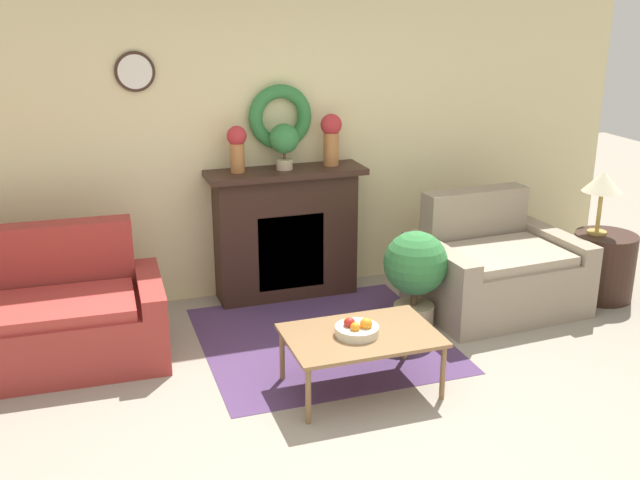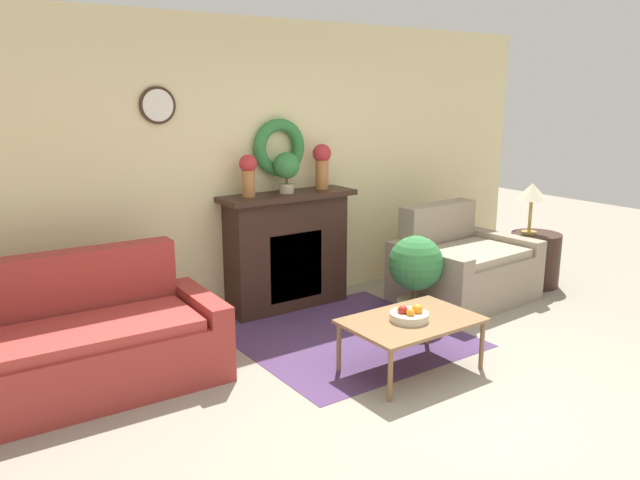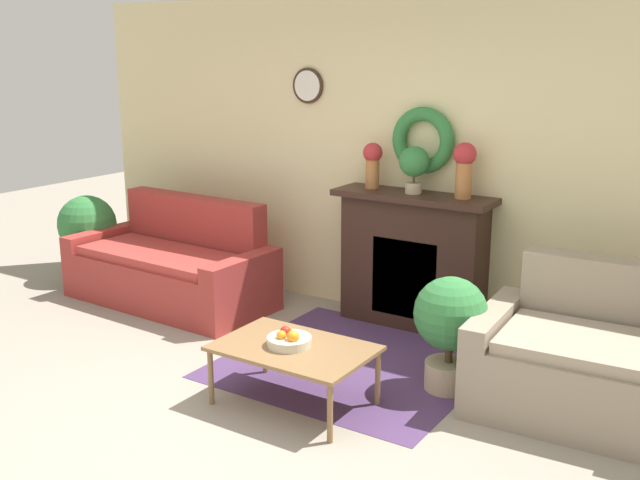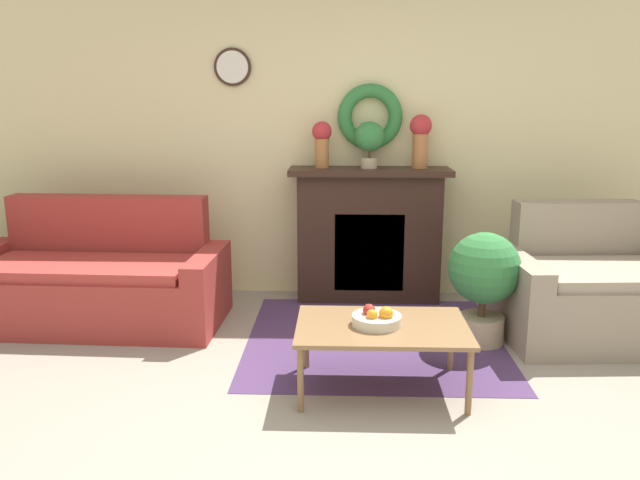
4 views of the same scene
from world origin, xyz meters
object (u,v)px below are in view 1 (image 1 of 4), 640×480
Objects in this scene: potted_plant_on_mantel at (284,141)px; table_lamp at (603,184)px; coffee_table at (361,338)px; side_table_by_loveseat at (603,266)px; fireplace at (286,233)px; couch_left at (24,322)px; vase_on_mantel_left at (237,145)px; vase_on_mantel_right at (331,135)px; fruit_bowl at (357,329)px; loveseat_right at (494,270)px; potted_plant_floor_by_loveseat at (415,271)px.

table_lamp is at bearing -18.93° from potted_plant_on_mantel.
coffee_table is 2.68m from side_table_by_loveseat.
side_table_by_loveseat is at bearing -19.86° from fireplace.
couch_left is 5.14× the size of potted_plant_on_mantel.
side_table_by_loveseat is 1.06× the size of table_lamp.
potted_plant_on_mantel is (0.39, -0.02, 0.01)m from vase_on_mantel_left.
fireplace reaches higher than table_lamp.
couch_left is 4.48× the size of vase_on_mantel_right.
fireplace is at bearing 18.70° from couch_left.
table_lamp reaches higher than side_table_by_loveseat.
potted_plant_on_mantel is at bearing 18.38° from couch_left.
fruit_bowl is 0.76× the size of potted_plant_on_mantel.
coffee_table is 2.05m from vase_on_mantel_right.
vase_on_mantel_left is (-2.89, 0.88, 0.34)m from table_lamp.
table_lamp is (4.60, -0.24, 0.69)m from couch_left.
fruit_bowl is at bearing -162.59° from side_table_by_loveseat.
potted_plant_on_mantel is at bearing -115.72° from fireplace.
loveseat_right is 3.52× the size of potted_plant_on_mantel.
loveseat_right is 3.07× the size of vase_on_mantel_right.
coffee_table is at bearing -152.26° from loveseat_right.
potted_plant_floor_by_loveseat is (-0.82, -0.19, 0.16)m from loveseat_right.
vase_on_mantel_left is at bearing 163.10° from table_lamp.
table_lamp is at bearing 19.00° from coffee_table.
vase_on_mantel_right reaches higher than potted_plant_on_mantel.
couch_left is 5.15× the size of vase_on_mantel_left.
vase_on_mantel_left reaches higher than side_table_by_loveseat.
loveseat_right is at bearing 172.10° from side_table_by_loveseat.
potted_plant_floor_by_loveseat is at bearing -4.87° from couch_left.
vase_on_mantel_left is 0.81m from vase_on_mantel_right.
fireplace is 0.68× the size of couch_left.
table_lamp is at bearing -8.53° from loveseat_right.
table_lamp is at bearing -16.90° from vase_on_mantel_left.
potted_plant_floor_by_loveseat is (-1.74, -0.10, -0.52)m from table_lamp.
vase_on_mantel_right reaches higher than potted_plant_floor_by_loveseat.
potted_plant_on_mantel is (-0.02, 1.71, 0.99)m from coffee_table.
fireplace is 3.50× the size of potted_plant_on_mantel.
couch_left is at bearing 152.48° from coffee_table.
potted_plant_on_mantel is at bearing 128.47° from potted_plant_floor_by_loveseat.
fireplace reaches higher than potted_plant_floor_by_loveseat.
vase_on_mantel_right is at bearing 2.76° from potted_plant_on_mantel.
loveseat_right is at bearing -34.26° from vase_on_mantel_right.
couch_left reaches higher than side_table_by_loveseat.
fireplace is at bearing -179.24° from vase_on_mantel_right.
side_table_by_loveseat is 0.72× the size of potted_plant_floor_by_loveseat.
fruit_bowl is at bearing -90.61° from potted_plant_on_mantel.
potted_plant_floor_by_loveseat is at bearing -176.66° from table_lamp.
potted_plant_floor_by_loveseat is (0.76, -0.97, -0.09)m from fireplace.
vase_on_mantel_left reaches higher than loveseat_right.
vase_on_mantel_left is (-0.37, 1.74, 0.90)m from fruit_bowl.
loveseat_right is 3.52× the size of vase_on_mantel_left.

